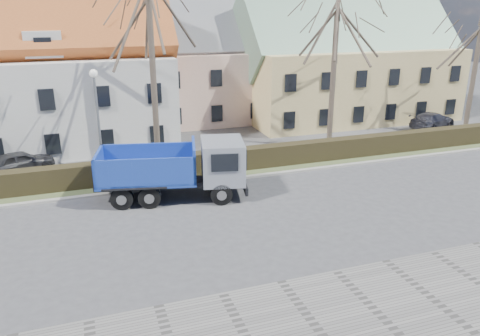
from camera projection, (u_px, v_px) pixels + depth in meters
name	position (u px, v px, depth m)	size (l,w,h in m)	color
ground	(230.00, 216.00, 22.30)	(120.00, 120.00, 0.00)	#424244
sidewalk_near	(313.00, 324.00, 14.70)	(80.00, 5.00, 0.08)	slate
curb_far	(206.00, 182.00, 26.39)	(80.00, 0.30, 0.12)	gray
grass_strip	(199.00, 173.00, 27.82)	(80.00, 3.00, 0.10)	#43502D
hedge	(199.00, 164.00, 27.44)	(60.00, 0.90, 1.30)	black
building_pink	(203.00, 73.00, 40.05)	(10.80, 8.80, 8.00)	beige
building_yellow	(344.00, 68.00, 40.97)	(18.80, 10.80, 8.50)	#D9BE77
tree_1	(152.00, 63.00, 27.18)	(9.20, 9.20, 12.65)	#4C4034
tree_2	(334.00, 68.00, 31.13)	(8.00, 8.00, 11.00)	#4C4034
tree_3	(475.00, 65.00, 34.89)	(7.60, 7.60, 10.45)	#4C4034
dump_truck	(167.00, 170.00, 23.87)	(7.78, 2.89, 3.11)	#163497
streetlight	(99.00, 126.00, 25.85)	(0.50, 0.50, 6.36)	gray
cart_frame	(152.00, 190.00, 24.58)	(0.65, 0.37, 0.59)	silver
parked_car_a	(21.00, 161.00, 27.98)	(1.53, 3.79, 1.29)	#2B2B2E
parked_car_b	(432.00, 120.00, 37.92)	(1.83, 4.50, 1.31)	#30313B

